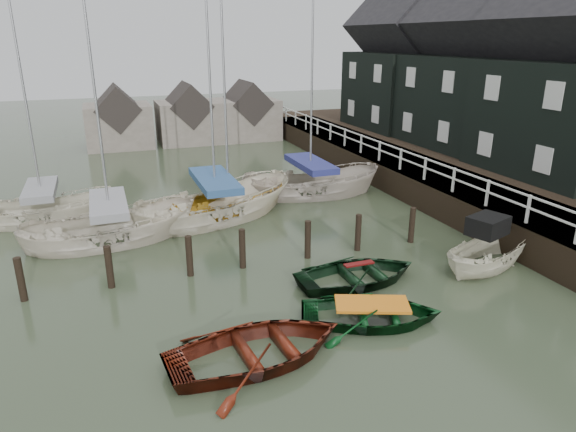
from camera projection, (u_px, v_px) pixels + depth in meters
name	position (u px, v px, depth m)	size (l,w,h in m)	color
ground	(308.00, 301.00, 15.37)	(120.00, 120.00, 0.00)	#2F3823
pier	(403.00, 173.00, 27.08)	(3.04, 32.00, 2.70)	black
land_strip	(486.00, 177.00, 29.11)	(14.00, 38.00, 1.50)	black
quay_houses	(518.00, 75.00, 26.04)	(6.52, 28.14, 10.01)	black
mooring_pilings	(245.00, 254.00, 17.50)	(13.72, 0.22, 1.80)	black
far_sheds	(186.00, 117.00, 38.07)	(14.00, 4.08, 4.39)	#665B51
rowboat_red	(259.00, 360.00, 12.58)	(3.22, 4.51, 0.93)	#4F170B
rowboat_green	(371.00, 322.00, 14.27)	(2.77, 3.88, 0.80)	#083212
rowboat_dkgreen	(358.00, 282.00, 16.58)	(2.93, 4.10, 0.85)	black
motorboat	(487.00, 263.00, 17.78)	(4.58, 2.98, 2.56)	beige
sailboat_a	(113.00, 240.00, 19.86)	(6.81, 3.11, 11.34)	beige
sailboat_b	(216.00, 217.00, 22.38)	(8.03, 4.94, 12.68)	silver
sailboat_c	(229.00, 213.00, 23.07)	(6.10, 3.69, 10.39)	gold
sailboat_d	(310.00, 194.00, 25.74)	(7.31, 3.84, 12.75)	#BEB0A2
sailboat_e	(45.00, 220.00, 22.04)	(6.31, 2.89, 10.60)	beige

